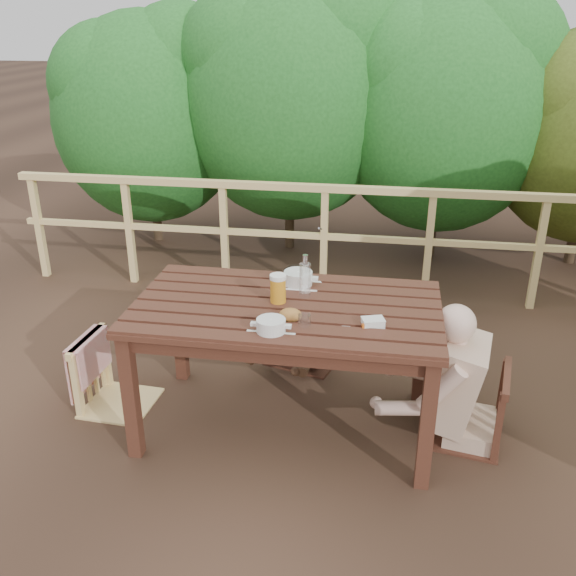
% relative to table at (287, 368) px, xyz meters
% --- Properties ---
extents(ground, '(60.00, 60.00, 0.00)m').
position_rel_table_xyz_m(ground, '(0.00, 0.00, -0.40)').
color(ground, '#452E20').
rests_on(ground, ground).
extents(table, '(1.74, 0.98, 0.81)m').
position_rel_table_xyz_m(table, '(0.00, 0.00, 0.00)').
color(table, '#3D1F15').
rests_on(table, ground).
extents(chair_left, '(0.46, 0.46, 0.88)m').
position_rel_table_xyz_m(chair_left, '(-1.10, 0.04, 0.04)').
color(chair_left, '#E0BE75').
rests_on(chair_left, ground).
extents(chair_far, '(0.60, 0.60, 0.97)m').
position_rel_table_xyz_m(chair_far, '(0.00, 0.83, 0.08)').
color(chair_far, '#3D1F15').
rests_on(chair_far, ground).
extents(chair_right, '(0.51, 0.51, 0.88)m').
position_rel_table_xyz_m(chair_right, '(1.07, 0.06, 0.04)').
color(chair_right, '#3D1F15').
rests_on(chair_right, ground).
extents(woman, '(0.63, 0.70, 1.18)m').
position_rel_table_xyz_m(woman, '(0.00, 0.85, 0.19)').
color(woman, black).
rests_on(woman, ground).
extents(diner_right, '(0.78, 0.68, 1.39)m').
position_rel_table_xyz_m(diner_right, '(1.10, 0.06, 0.29)').
color(diner_right, tan).
rests_on(diner_right, ground).
extents(railing, '(5.60, 0.10, 1.01)m').
position_rel_table_xyz_m(railing, '(0.00, 2.00, 0.10)').
color(railing, '#E0BE75').
rests_on(railing, ground).
extents(hedge_row, '(6.60, 1.60, 3.80)m').
position_rel_table_xyz_m(hedge_row, '(0.40, 3.20, 1.50)').
color(hedge_row, '#1E591E').
rests_on(hedge_row, ground).
extents(soup_near, '(0.26, 0.26, 0.09)m').
position_rel_table_xyz_m(soup_near, '(-0.02, -0.34, 0.45)').
color(soup_near, white).
rests_on(soup_near, table).
extents(soup_far, '(0.29, 0.29, 0.10)m').
position_rel_table_xyz_m(soup_far, '(0.02, 0.30, 0.45)').
color(soup_far, white).
rests_on(soup_far, table).
extents(bread_roll, '(0.13, 0.10, 0.07)m').
position_rel_table_xyz_m(bread_roll, '(0.05, -0.18, 0.44)').
color(bread_roll, '#AF602C').
rests_on(bread_roll, table).
extents(beer_glass, '(0.09, 0.09, 0.18)m').
position_rel_table_xyz_m(beer_glass, '(-0.05, 0.02, 0.49)').
color(beer_glass, '#C78326').
rests_on(beer_glass, table).
extents(bottle, '(0.07, 0.07, 0.27)m').
position_rel_table_xyz_m(bottle, '(0.09, 0.13, 0.54)').
color(bottle, white).
rests_on(bottle, table).
extents(tumbler, '(0.07, 0.07, 0.08)m').
position_rel_table_xyz_m(tumbler, '(0.14, -0.25, 0.44)').
color(tumbler, white).
rests_on(tumbler, table).
extents(butter_tub, '(0.14, 0.12, 0.05)m').
position_rel_table_xyz_m(butter_tub, '(0.49, -0.18, 0.43)').
color(butter_tub, silver).
rests_on(butter_tub, table).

